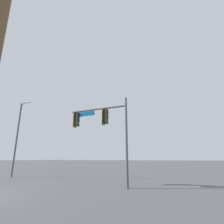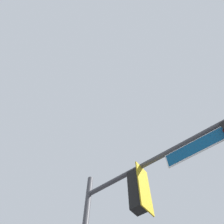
{
  "view_description": "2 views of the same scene",
  "coord_description": "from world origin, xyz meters",
  "views": [
    {
      "loc": [
        -11.12,
        4.78,
        1.89
      ],
      "look_at": [
        -4.51,
        -8.01,
        5.75
      ],
      "focal_mm": 28.0,
      "sensor_mm": 36.0,
      "label": 1
    },
    {
      "loc": [
        -2.31,
        -10.17,
        1.41
      ],
      "look_at": [
        -4.75,
        -7.4,
        7.54
      ],
      "focal_mm": 35.0,
      "sensor_mm": 36.0,
      "label": 2
    }
  ],
  "objects": [
    {
      "name": "signal_pole_near",
      "position": [
        -4.32,
        -6.44,
        4.57
      ],
      "size": [
        4.8,
        0.7,
        6.26
      ],
      "color": "#47474C",
      "rests_on": "ground_plane"
    },
    {
      "name": "street_lamp",
      "position": [
        7.16,
        -7.71,
        4.71
      ],
      "size": [
        2.13,
        0.62,
        8.21
      ],
      "color": "#4C4C51",
      "rests_on": "ground_plane"
    }
  ]
}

